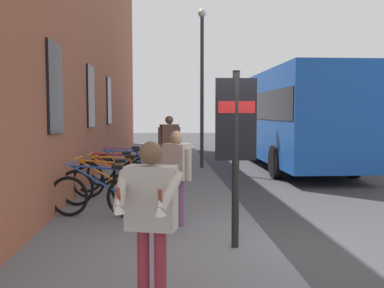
{
  "coord_description": "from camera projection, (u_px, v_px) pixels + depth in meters",
  "views": [
    {
      "loc": [
        -5.47,
        1.53,
        1.95
      ],
      "look_at": [
        3.03,
        0.98,
        1.32
      ],
      "focal_mm": 38.54,
      "sensor_mm": 36.0,
      "label": 1
    }
  ],
  "objects": [
    {
      "name": "street_lamp",
      "position": [
        202.0,
        75.0,
        13.71
      ],
      "size": [
        0.28,
        0.28,
        5.28
      ],
      "color": "#333338",
      "rests_on": "sidewalk_pavement"
    },
    {
      "name": "bicycle_by_door",
      "position": [
        98.0,
        195.0,
        7.26
      ],
      "size": [
        0.49,
        1.76,
        0.97
      ],
      "color": "black",
      "rests_on": "sidewalk_pavement"
    },
    {
      "name": "sidewalk_pavement",
      "position": [
        159.0,
        171.0,
        13.53
      ],
      "size": [
        24.0,
        3.5,
        0.12
      ],
      "primitive_type": "cube",
      "color": "slate",
      "rests_on": "ground"
    },
    {
      "name": "pedestrian_near_bus",
      "position": [
        171.0,
        142.0,
        12.9
      ],
      "size": [
        0.28,
        0.58,
        1.52
      ],
      "color": "brown",
      "rests_on": "sidewalk_pavement"
    },
    {
      "name": "transit_info_sign",
      "position": [
        236.0,
        131.0,
        5.54
      ],
      "size": [
        0.1,
        0.55,
        2.4
      ],
      "color": "black",
      "rests_on": "sidewalk_pavement"
    },
    {
      "name": "tourist_with_hotdogs",
      "position": [
        151.0,
        208.0,
        3.72
      ],
      "size": [
        0.63,
        0.62,
        1.58
      ],
      "color": "maroon",
      "rests_on": "sidewalk_pavement"
    },
    {
      "name": "bicycle_beside_lamp",
      "position": [
        113.0,
        180.0,
        8.93
      ],
      "size": [
        0.48,
        1.77,
        0.97
      ],
      "color": "black",
      "rests_on": "sidewalk_pavement"
    },
    {
      "name": "station_facade",
      "position": [
        98.0,
        36.0,
        14.05
      ],
      "size": [
        22.0,
        0.65,
        9.21
      ],
      "color": "#9E563D",
      "rests_on": "ground"
    },
    {
      "name": "ground",
      "position": [
        254.0,
        182.0,
        11.72
      ],
      "size": [
        60.0,
        60.0,
        0.0
      ],
      "primitive_type": "plane",
      "color": "#38383A"
    },
    {
      "name": "bicycle_far_end",
      "position": [
        103.0,
        187.0,
        8.13
      ],
      "size": [
        0.48,
        1.76,
        0.97
      ],
      "color": "black",
      "rests_on": "sidewalk_pavement"
    },
    {
      "name": "pedestrian_crossing_street",
      "position": [
        177.0,
        168.0,
        6.7
      ],
      "size": [
        0.47,
        0.48,
        1.56
      ],
      "color": "#723F72",
      "rests_on": "sidewalk_pavement"
    },
    {
      "name": "bicycle_end_of_row",
      "position": [
        123.0,
        170.0,
        10.49
      ],
      "size": [
        0.57,
        1.74,
        0.97
      ],
      "color": "black",
      "rests_on": "sidewalk_pavement"
    },
    {
      "name": "pedestrian_by_facade",
      "position": [
        169.0,
        140.0,
        11.83
      ],
      "size": [
        0.39,
        0.64,
        1.76
      ],
      "color": "maroon",
      "rests_on": "sidewalk_pavement"
    },
    {
      "name": "bicycle_nearest_sign",
      "position": [
        111.0,
        175.0,
        9.62
      ],
      "size": [
        0.48,
        1.77,
        0.97
      ],
      "color": "black",
      "rests_on": "sidewalk_pavement"
    },
    {
      "name": "city_bus",
      "position": [
        284.0,
        114.0,
        15.69
      ],
      "size": [
        10.51,
        2.67,
        3.35
      ],
      "color": "#1951B2",
      "rests_on": "ground"
    },
    {
      "name": "bicycle_mid_rack",
      "position": [
        122.0,
        166.0,
        11.21
      ],
      "size": [
        0.48,
        1.76,
        0.97
      ],
      "color": "black",
      "rests_on": "sidewalk_pavement"
    }
  ]
}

